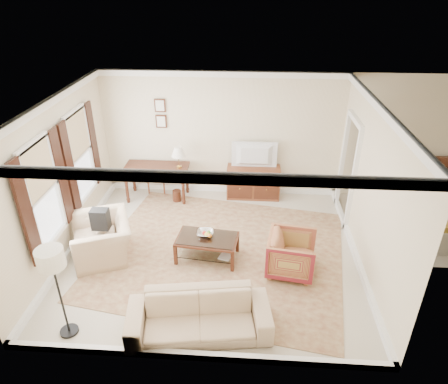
# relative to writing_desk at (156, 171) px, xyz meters

# --- Properties ---
(room_shell) EXTENTS (5.51, 5.01, 2.91)m
(room_shell) POSITION_rel_writing_desk_xyz_m (1.49, -2.03, 1.77)
(room_shell) COLOR beige
(room_shell) RESTS_ON ground
(annex_bedroom) EXTENTS (3.00, 2.70, 2.90)m
(annex_bedroom) POSITION_rel_writing_desk_xyz_m (5.98, -0.88, -0.36)
(annex_bedroom) COLOR beige
(annex_bedroom) RESTS_ON ground
(window_front) EXTENTS (0.12, 1.56, 1.80)m
(window_front) POSITION_rel_writing_desk_xyz_m (-1.21, -2.73, 0.85)
(window_front) COLOR #CCB284
(window_front) RESTS_ON room_shell
(window_rear) EXTENTS (0.12, 1.56, 1.80)m
(window_rear) POSITION_rel_writing_desk_xyz_m (-1.21, -1.13, 0.85)
(window_rear) COLOR #CCB284
(window_rear) RESTS_ON room_shell
(doorway) EXTENTS (0.10, 1.12, 2.25)m
(doorway) POSITION_rel_writing_desk_xyz_m (4.20, -0.53, 0.38)
(doorway) COLOR white
(doorway) RESTS_ON room_shell
(rug) EXTENTS (5.12, 4.59, 0.01)m
(rug) POSITION_rel_writing_desk_xyz_m (1.65, -2.06, -0.69)
(rug) COLOR brown
(rug) RESTS_ON room_shell
(writing_desk) EXTENTS (1.47, 0.74, 0.81)m
(writing_desk) POSITION_rel_writing_desk_xyz_m (0.00, 0.00, 0.00)
(writing_desk) COLOR #411E12
(writing_desk) RESTS_ON room_shell
(desk_chair) EXTENTS (0.52, 0.52, 1.05)m
(desk_chair) POSITION_rel_writing_desk_xyz_m (-0.08, 0.35, -0.17)
(desk_chair) COLOR brown
(desk_chair) RESTS_ON room_shell
(desk_lamp) EXTENTS (0.32, 0.32, 0.50)m
(desk_lamp) POSITION_rel_writing_desk_xyz_m (0.54, 0.00, 0.36)
(desk_lamp) COLOR silver
(desk_lamp) RESTS_ON writing_desk
(framed_prints) EXTENTS (0.25, 0.04, 0.68)m
(framed_prints) POSITION_rel_writing_desk_xyz_m (0.10, 0.44, 1.24)
(framed_prints) COLOR #411E12
(framed_prints) RESTS_ON room_shell
(sideboard) EXTENTS (1.24, 0.48, 0.76)m
(sideboard) POSITION_rel_writing_desk_xyz_m (2.25, 0.20, -0.32)
(sideboard) COLOR brown
(sideboard) RESTS_ON room_shell
(tv) EXTENTS (1.00, 0.57, 0.13)m
(tv) POSITION_rel_writing_desk_xyz_m (2.25, 0.18, 0.56)
(tv) COLOR black
(tv) RESTS_ON sideboard
(coffee_table) EXTENTS (1.18, 0.77, 0.47)m
(coffee_table) POSITION_rel_writing_desk_xyz_m (1.41, -2.24, -0.34)
(coffee_table) COLOR #411E12
(coffee_table) RESTS_ON room_shell
(fruit_bowl) EXTENTS (0.42, 0.42, 0.10)m
(fruit_bowl) POSITION_rel_writing_desk_xyz_m (1.37, -2.17, -0.17)
(fruit_bowl) COLOR silver
(fruit_bowl) RESTS_ON coffee_table
(book_a) EXTENTS (0.28, 0.06, 0.38)m
(book_a) POSITION_rel_writing_desk_xyz_m (1.25, -2.10, -0.51)
(book_a) COLOR brown
(book_a) RESTS_ON coffee_table
(book_b) EXTENTS (0.27, 0.12, 0.38)m
(book_b) POSITION_rel_writing_desk_xyz_m (1.67, -2.34, -0.52)
(book_b) COLOR brown
(book_b) RESTS_ON coffee_table
(striped_armchair) EXTENTS (0.88, 0.92, 0.84)m
(striped_armchair) POSITION_rel_writing_desk_xyz_m (2.93, -2.52, -0.28)
(striped_armchair) COLOR maroon
(striped_armchair) RESTS_ON room_shell
(club_armchair) EXTENTS (1.15, 1.37, 1.02)m
(club_armchair) POSITION_rel_writing_desk_xyz_m (-0.55, -2.29, -0.18)
(club_armchair) COLOR tan
(club_armchair) RESTS_ON room_shell
(backpack) EXTENTS (0.34, 0.39, 0.40)m
(backpack) POSITION_rel_writing_desk_xyz_m (-0.57, -2.18, 0.07)
(backpack) COLOR black
(backpack) RESTS_ON club_armchair
(sofa) EXTENTS (2.16, 0.91, 0.82)m
(sofa) POSITION_rel_writing_desk_xyz_m (1.47, -4.00, -0.29)
(sofa) COLOR tan
(sofa) RESTS_ON room_shell
(floor_lamp) EXTENTS (0.38, 0.38, 1.52)m
(floor_lamp) POSITION_rel_writing_desk_xyz_m (-0.47, -4.15, 0.58)
(floor_lamp) COLOR black
(floor_lamp) RESTS_ON room_shell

